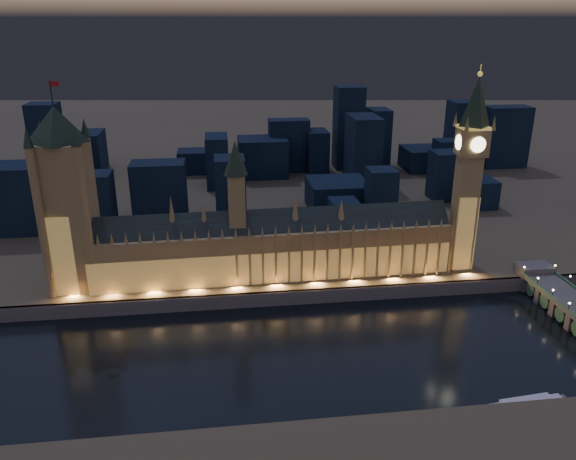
{
  "coord_description": "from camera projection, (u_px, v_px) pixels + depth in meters",
  "views": [
    {
      "loc": [
        -30.93,
        -228.02,
        146.34
      ],
      "look_at": [
        5.0,
        55.0,
        38.0
      ],
      "focal_mm": 35.0,
      "sensor_mm": 36.0,
      "label": 1
    }
  ],
  "objects": [
    {
      "name": "palace_of_westminster",
      "position": [
        272.0,
        246.0,
        314.6
      ],
      "size": [
        202.0,
        25.55,
        78.0
      ],
      "color": "#957E4B",
      "rests_on": "north_bank"
    },
    {
      "name": "north_bank",
      "position": [
        240.0,
        131.0,
        747.9
      ],
      "size": [
        2000.0,
        960.0,
        8.0
      ],
      "primitive_type": "cube",
      "color": "brown",
      "rests_on": "ground"
    },
    {
      "name": "city_backdrop",
      "position": [
        300.0,
        159.0,
        489.78
      ],
      "size": [
        480.96,
        215.63,
        77.93
      ],
      "color": "black",
      "rests_on": "north_bank"
    },
    {
      "name": "river_boat",
      "position": [
        527.0,
        406.0,
        222.9
      ],
      "size": [
        41.56,
        13.33,
        4.5
      ],
      "color": "#54584B",
      "rests_on": "ground"
    },
    {
      "name": "elizabeth_tower",
      "position": [
        470.0,
        159.0,
        311.48
      ],
      "size": [
        18.0,
        18.0,
        115.44
      ],
      "color": "#957E4B",
      "rests_on": "north_bank"
    },
    {
      "name": "ground_plane",
      "position": [
        292.0,
        346.0,
        267.06
      ],
      "size": [
        2000.0,
        2000.0,
        0.0
      ],
      "primitive_type": "plane",
      "color": "black",
      "rests_on": "ground"
    },
    {
      "name": "victoria_tower",
      "position": [
        66.0,
        191.0,
        289.44
      ],
      "size": [
        31.68,
        31.68,
        109.8
      ],
      "color": "#957E4B",
      "rests_on": "north_bank"
    },
    {
      "name": "embankment_wall",
      "position": [
        282.0,
        298.0,
        303.67
      ],
      "size": [
        2000.0,
        2.5,
        8.0
      ],
      "primitive_type": "cube",
      "color": "#54584B",
      "rests_on": "ground"
    }
  ]
}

